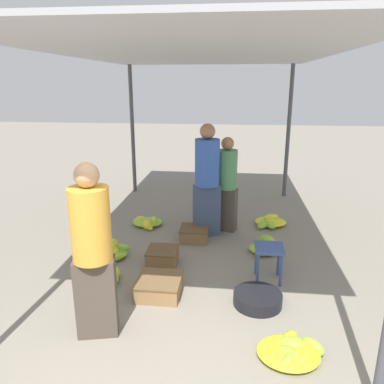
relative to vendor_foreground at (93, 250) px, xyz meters
name	(u,v)px	position (x,y,z in m)	size (l,w,h in m)	color
canopy_post_back_left	(132,131)	(-0.92, 4.89, 0.47)	(0.08, 0.08, 2.70)	#4C4C51
canopy_post_back_right	(288,133)	(2.36, 4.89, 0.47)	(0.08, 0.08, 2.70)	#4C4C51
canopy_tarp	(195,52)	(0.72, 2.13, 1.84)	(3.68, 5.92, 0.04)	#B2B2B7
vendor_foreground	(93,250)	(0.00, 0.00, 0.00)	(0.43, 0.43, 1.69)	#4C4238
stool	(269,253)	(1.71, 1.21, -0.52)	(0.34, 0.34, 0.45)	#384C84
basin_black	(258,299)	(1.56, 0.66, -0.81)	(0.53, 0.53, 0.14)	black
banana_pile_left_0	(147,222)	(-0.18, 2.84, -0.82)	(0.54, 0.58, 0.15)	yellow
banana_pile_left_1	(105,276)	(-0.26, 0.96, -0.81)	(0.42, 0.45, 0.20)	#B8CE2B
banana_pile_left_2	(113,251)	(-0.38, 1.62, -0.79)	(0.43, 0.51, 0.24)	#A2C52F
banana_pile_right_0	(270,222)	(1.90, 3.07, -0.82)	(0.55, 0.57, 0.18)	#7FB735
banana_pile_right_1	(266,246)	(1.75, 2.01, -0.79)	(0.46, 0.58, 0.28)	#8EBD33
banana_pile_right_2	(292,351)	(1.82, -0.14, -0.82)	(0.62, 0.56, 0.14)	#96C031
crate_near	(159,286)	(0.45, 0.74, -0.78)	(0.50, 0.50, 0.20)	olive
crate_mid	(194,234)	(0.69, 2.32, -0.78)	(0.43, 0.43, 0.20)	brown
crate_far	(163,257)	(0.35, 1.46, -0.76)	(0.40, 0.40, 0.23)	brown
shopper_walking_mid	(227,183)	(1.15, 2.80, -0.08)	(0.40, 0.40, 1.54)	#4C4238
shopper_walking_far	(207,179)	(0.86, 2.56, 0.04)	(0.49, 0.49, 1.77)	#384766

